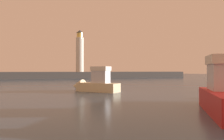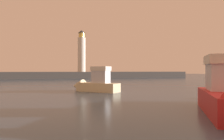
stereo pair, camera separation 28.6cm
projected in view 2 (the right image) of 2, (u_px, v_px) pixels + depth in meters
The scene contains 4 objects.
ground_plane at pixel (73, 86), 32.84m from camera, with size 220.00×220.00×0.00m, color #384C60.
breakwater at pixel (52, 75), 62.12m from camera, with size 86.34×6.64×1.89m, color #423F3D.
lighthouse at pixel (82, 52), 65.12m from camera, with size 2.26×2.26×12.26m.
motorboat_0 at pixel (94, 84), 23.76m from camera, with size 4.76×5.46×2.91m.
Camera 2 is at (-6.29, -1.43, 2.22)m, focal length 35.52 mm.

